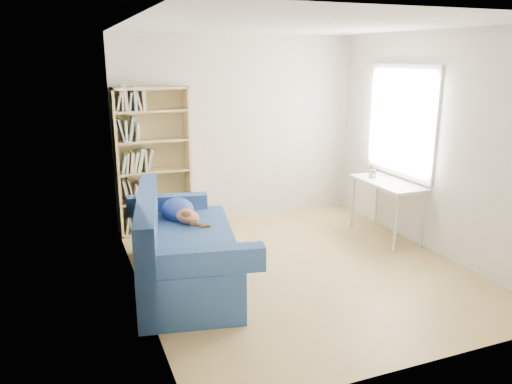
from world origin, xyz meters
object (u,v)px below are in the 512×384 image
at_px(sofa, 182,249).
at_px(bookshelf, 154,167).
at_px(desk, 387,188).
at_px(pen_cup, 372,173).

height_order(sofa, bookshelf, bookshelf).
bearing_deg(bookshelf, sofa, -91.70).
bearing_deg(desk, bookshelf, 153.73).
relative_size(bookshelf, pen_cup, 10.99).
distance_m(sofa, bookshelf, 1.80).
bearing_deg(sofa, pen_cup, 24.18).
height_order(bookshelf, desk, bookshelf).
xyz_separation_m(sofa, pen_cup, (2.74, 0.64, 0.45)).
bearing_deg(desk, sofa, -172.40).
bearing_deg(pen_cup, sofa, -166.88).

